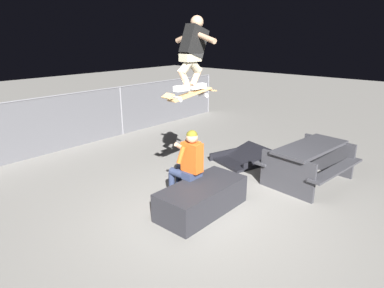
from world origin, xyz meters
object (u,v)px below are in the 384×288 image
at_px(kicker_ramp, 244,159).
at_px(picnic_table_back, 309,158).
at_px(skateboard, 190,94).
at_px(ledge_box_main, 202,198).
at_px(skater_airborne, 193,50).
at_px(person_sitting_on_ledge, 187,162).

height_order(kicker_ramp, picnic_table_back, picnic_table_back).
height_order(skateboard, kicker_ramp, skateboard).
height_order(ledge_box_main, skateboard, skateboard).
distance_m(ledge_box_main, skateboard, 1.70).
bearing_deg(skater_airborne, picnic_table_back, -31.39).
relative_size(ledge_box_main, kicker_ramp, 1.15).
xyz_separation_m(kicker_ramp, picnic_table_back, (-0.09, -1.54, 0.44)).
height_order(skateboard, skater_airborne, skater_airborne).
distance_m(ledge_box_main, skater_airborne, 2.37).
xyz_separation_m(person_sitting_on_ledge, picnic_table_back, (2.17, -1.25, -0.22)).
bearing_deg(picnic_table_back, skateboard, 149.15).
relative_size(skateboard, picnic_table_back, 0.56).
relative_size(skateboard, skater_airborne, 0.92).
relative_size(ledge_box_main, picnic_table_back, 0.85).
bearing_deg(skateboard, picnic_table_back, -30.85).
height_order(ledge_box_main, skater_airborne, skater_airborne).
bearing_deg(ledge_box_main, kicker_ramp, 16.73).
xyz_separation_m(skater_airborne, picnic_table_back, (2.03, -1.24, -2.05)).
xyz_separation_m(ledge_box_main, skateboard, (0.19, 0.42, 1.63)).
bearing_deg(picnic_table_back, person_sitting_on_ledge, 150.07).
bearing_deg(picnic_table_back, skater_airborne, 148.61).
bearing_deg(person_sitting_on_ledge, skateboard, 0.59).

